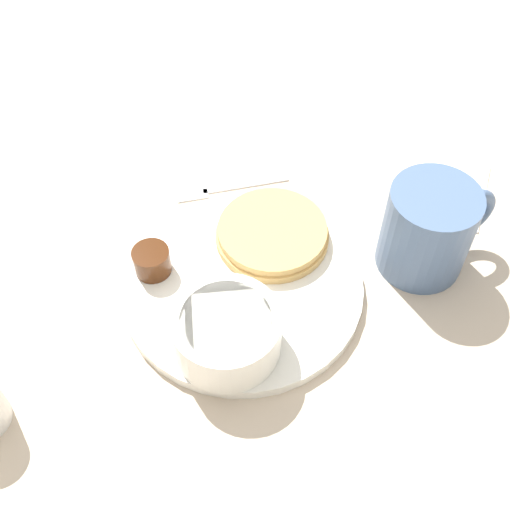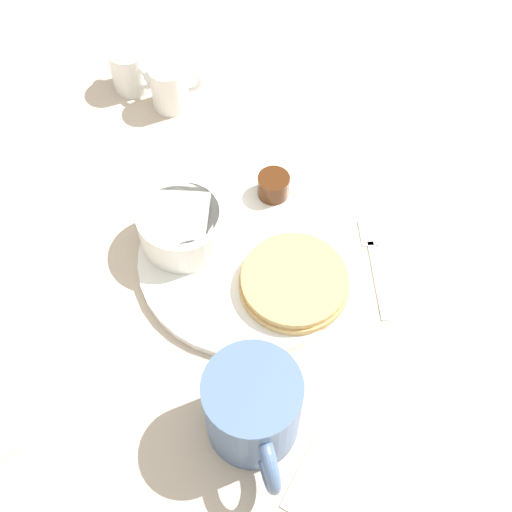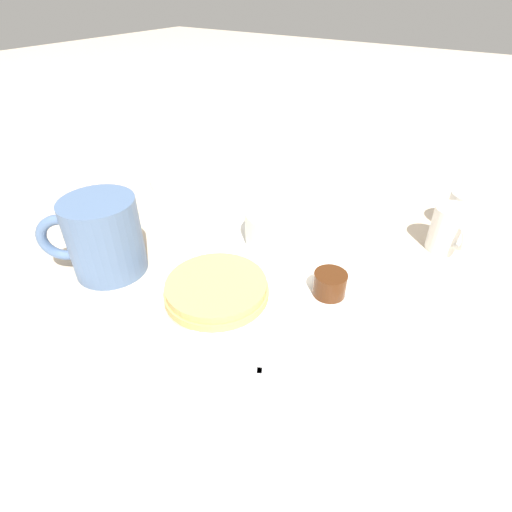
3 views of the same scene
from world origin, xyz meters
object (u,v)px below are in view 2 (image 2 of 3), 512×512
(creamer_pitcher_far, at_px, (130,69))
(fork, at_px, (373,255))
(coffee_mug, at_px, (253,410))
(plate, at_px, (247,258))
(creamer_pitcher_near, at_px, (170,86))
(bowl, at_px, (183,224))

(creamer_pitcher_far, distance_m, fork, 0.40)
(coffee_mug, bearing_deg, plate, 118.35)
(creamer_pitcher_far, bearing_deg, coffee_mug, -44.87)
(creamer_pitcher_far, xyz_separation_m, fork, (0.39, -0.12, -0.03))
(coffee_mug, bearing_deg, fork, 81.43)
(creamer_pitcher_near, bearing_deg, plate, -41.74)
(coffee_mug, bearing_deg, creamer_pitcher_near, 129.97)
(bowl, xyz_separation_m, creamer_pitcher_near, (-0.12, 0.18, -0.01))
(creamer_pitcher_near, relative_size, fork, 0.53)
(bowl, bearing_deg, creamer_pitcher_near, 124.04)
(plate, bearing_deg, creamer_pitcher_far, 144.96)
(bowl, height_order, coffee_mug, coffee_mug)
(plate, relative_size, bowl, 2.42)
(creamer_pitcher_near, bearing_deg, coffee_mug, -50.03)
(fork, bearing_deg, plate, -151.59)
(bowl, relative_size, creamer_pitcher_near, 1.55)
(coffee_mug, relative_size, fork, 0.90)
(creamer_pitcher_near, distance_m, creamer_pitcher_far, 0.06)
(creamer_pitcher_far, height_order, fork, creamer_pitcher_far)
(coffee_mug, relative_size, creamer_pitcher_near, 1.69)
(plate, distance_m, creamer_pitcher_near, 0.27)
(coffee_mug, distance_m, fork, 0.24)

